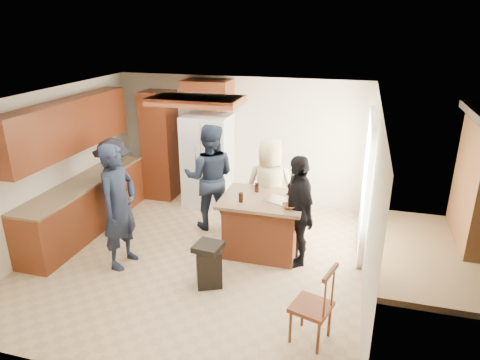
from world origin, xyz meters
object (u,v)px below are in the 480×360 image
(trash_bin, at_px, (209,264))
(spindle_chair, at_px, (313,307))
(refrigerator, at_px, (208,160))
(person_side_right, at_px, (298,211))
(person_front_left, at_px, (119,207))
(person_behind_right, at_px, (270,188))
(person_behind_left, at_px, (210,177))
(person_counter, at_px, (116,187))
(kitchen_island, at_px, (263,225))

(trash_bin, height_order, spindle_chair, spindle_chair)
(refrigerator, bearing_deg, person_side_right, -41.21)
(person_front_left, relative_size, trash_bin, 3.01)
(person_behind_right, xyz_separation_m, person_side_right, (0.58, -0.78, 0.00))
(person_behind_left, bearing_deg, refrigerator, -81.45)
(refrigerator, bearing_deg, person_counter, -122.52)
(person_behind_right, distance_m, kitchen_island, 0.73)
(person_behind_right, bearing_deg, person_side_right, 120.29)
(person_counter, distance_m, trash_bin, 2.35)
(person_front_left, relative_size, person_behind_right, 1.11)
(person_behind_left, distance_m, person_counter, 1.60)
(person_side_right, bearing_deg, person_counter, -119.98)
(person_front_left, height_order, spindle_chair, person_front_left)
(refrigerator, bearing_deg, spindle_chair, -54.39)
(person_side_right, bearing_deg, person_behind_left, -143.11)
(person_front_left, bearing_deg, refrigerator, -3.98)
(person_behind_left, xyz_separation_m, kitchen_island, (1.09, -0.63, -0.47))
(person_counter, bearing_deg, trash_bin, -137.71)
(person_front_left, relative_size, person_side_right, 1.11)
(person_side_right, distance_m, trash_bin, 1.52)
(person_counter, relative_size, trash_bin, 2.69)
(person_front_left, relative_size, spindle_chair, 1.91)
(person_front_left, distance_m, person_side_right, 2.62)
(person_behind_right, height_order, refrigerator, refrigerator)
(person_side_right, height_order, refrigerator, refrigerator)
(person_behind_right, bearing_deg, spindle_chair, 106.15)
(person_behind_left, distance_m, spindle_chair, 3.27)
(person_front_left, height_order, person_side_right, person_front_left)
(person_behind_right, relative_size, kitchen_island, 1.34)
(person_side_right, relative_size, person_counter, 1.01)
(spindle_chair, bearing_deg, person_counter, 152.97)
(person_front_left, xyz_separation_m, person_counter, (-0.60, 0.89, -0.10))
(person_counter, bearing_deg, kitchen_island, -109.45)
(person_front_left, distance_m, refrigerator, 2.60)
(person_behind_left, height_order, refrigerator, person_behind_left)
(person_front_left, bearing_deg, person_side_right, -66.80)
(person_side_right, xyz_separation_m, spindle_chair, (0.44, -1.68, -0.40))
(person_front_left, xyz_separation_m, trash_bin, (1.43, -0.17, -0.63))
(person_behind_left, distance_m, trash_bin, 1.91)
(person_side_right, bearing_deg, person_front_left, -100.71)
(spindle_chair, bearing_deg, trash_bin, 153.70)
(person_behind_right, xyz_separation_m, refrigerator, (-1.46, 1.01, 0.05))
(refrigerator, distance_m, trash_bin, 2.95)
(trash_bin, distance_m, spindle_chair, 1.70)
(person_counter, relative_size, refrigerator, 0.94)
(person_behind_left, bearing_deg, person_front_left, 48.01)
(person_side_right, relative_size, refrigerator, 0.95)
(person_behind_left, bearing_deg, person_behind_right, 166.85)
(person_front_left, xyz_separation_m, person_behind_left, (0.86, 1.55, -0.01))
(person_side_right, xyz_separation_m, kitchen_island, (-0.56, 0.16, -0.38))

